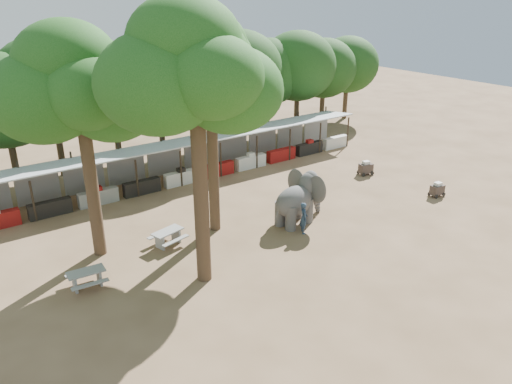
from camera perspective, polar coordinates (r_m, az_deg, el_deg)
ground at (r=24.67m, az=8.76°, el=-7.40°), size 100.00×100.00×0.00m
vendor_stalls at (r=34.47m, az=-7.25°, el=3.67°), size 28.00×2.99×2.80m
yard_tree_left at (r=23.39m, az=-20.11°, el=11.35°), size 7.10×6.90×11.02m
yard_tree_center at (r=19.73m, az=-7.59°, el=13.63°), size 7.10×6.90×12.04m
yard_tree_back at (r=24.73m, az=-5.80°, el=13.90°), size 7.10×6.90×11.36m
backdrop_trees at (r=37.90m, az=-11.43°, el=11.89°), size 46.46×5.95×8.33m
elephant at (r=27.52m, az=5.00°, el=-0.73°), size 3.69×2.76×2.76m
handler at (r=26.45m, az=5.48°, el=-2.96°), size 0.66×0.75×1.73m
picnic_table_near at (r=23.13m, az=-18.79°, el=-9.14°), size 1.67×1.53×0.79m
picnic_table_far at (r=25.65m, az=-10.04°, el=-4.94°), size 1.89×1.78×0.80m
cart_front at (r=33.10m, az=20.01°, el=0.29°), size 0.98×0.68×0.92m
cart_back at (r=35.54m, az=12.44°, el=2.71°), size 1.13×0.86×0.99m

